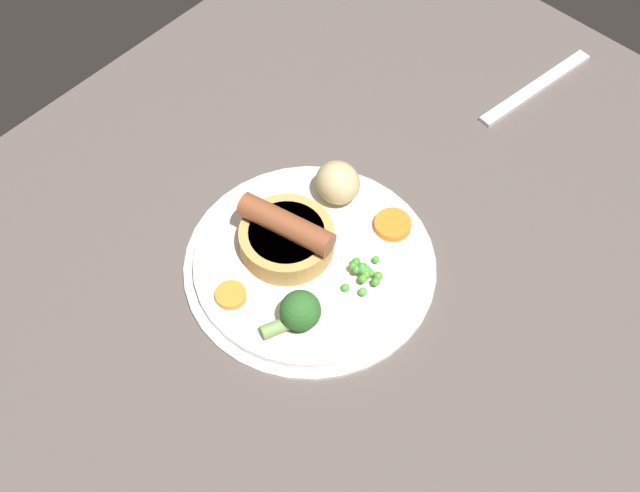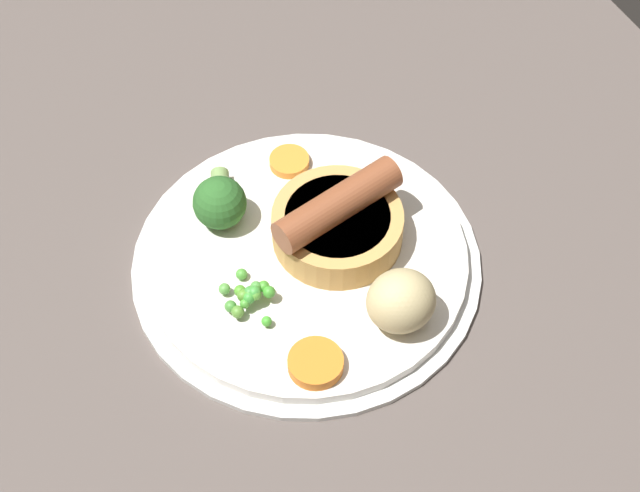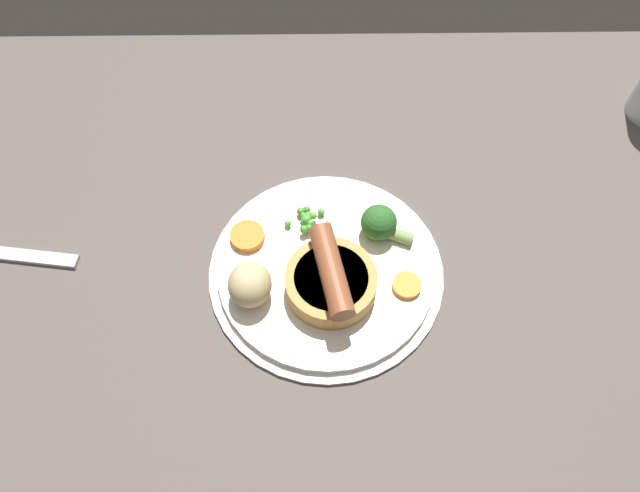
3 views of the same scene
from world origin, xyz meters
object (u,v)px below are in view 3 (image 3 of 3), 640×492
at_px(sausage_pudding, 331,280).
at_px(broccoli_floret_near, 380,224).
at_px(pea_pile, 308,219).
at_px(dinner_plate, 326,269).
at_px(potato_chunk_0, 250,285).
at_px(carrot_slice_0, 407,285).
at_px(fork, 3,254).
at_px(carrot_slice_2, 247,236).

distance_m(sausage_pudding, broccoli_floret_near, 0.09).
bearing_deg(pea_pile, dinner_plate, -70.28).
height_order(sausage_pudding, broccoli_floret_near, sausage_pudding).
height_order(potato_chunk_0, carrot_slice_0, potato_chunk_0).
height_order(pea_pile, fork, pea_pile).
distance_m(potato_chunk_0, carrot_slice_0, 0.17).
relative_size(sausage_pudding, fork, 0.60).
bearing_deg(broccoli_floret_near, sausage_pudding, 73.12).
distance_m(sausage_pudding, carrot_slice_2, 0.12).
distance_m(sausage_pudding, fork, 0.39).
height_order(broccoli_floret_near, carrot_slice_2, broccoli_floret_near).
relative_size(carrot_slice_0, fork, 0.18).
bearing_deg(fork, pea_pile, 12.58).
xyz_separation_m(pea_pile, fork, (-0.36, -0.03, -0.02)).
bearing_deg(broccoli_floret_near, fork, 24.21).
xyz_separation_m(sausage_pudding, carrot_slice_0, (0.08, 0.00, -0.02)).
height_order(carrot_slice_0, fork, carrot_slice_0).
bearing_deg(fork, sausage_pudding, -0.46).
bearing_deg(carrot_slice_2, pea_pile, 15.56).
bearing_deg(carrot_slice_0, fork, 173.35).
bearing_deg(fork, carrot_slice_2, 9.87).
bearing_deg(sausage_pudding, pea_pile, 4.42).
height_order(broccoli_floret_near, fork, broccoli_floret_near).
relative_size(carrot_slice_2, fork, 0.22).
bearing_deg(carrot_slice_2, dinner_plate, -22.26).
height_order(dinner_plate, carrot_slice_2, carrot_slice_2).
relative_size(pea_pile, fork, 0.30).
height_order(dinner_plate, fork, dinner_plate).
bearing_deg(fork, broccoli_floret_near, 9.93).
bearing_deg(pea_pile, potato_chunk_0, -123.94).
xyz_separation_m(sausage_pudding, pea_pile, (-0.02, 0.08, -0.01)).
bearing_deg(fork, carrot_slice_0, 1.09).
distance_m(dinner_plate, broccoli_floret_near, 0.08).
height_order(dinner_plate, pea_pile, pea_pile).
height_order(pea_pile, carrot_slice_2, pea_pile).
bearing_deg(sausage_pudding, potato_chunk_0, 82.34).
distance_m(broccoli_floret_near, potato_chunk_0, 0.16).
bearing_deg(broccoli_floret_near, carrot_slice_2, 24.30).
height_order(pea_pile, carrot_slice_0, pea_pile).
xyz_separation_m(potato_chunk_0, carrot_slice_0, (0.17, 0.01, -0.02)).
height_order(sausage_pudding, pea_pile, sausage_pudding).
bearing_deg(potato_chunk_0, carrot_slice_0, 2.39).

